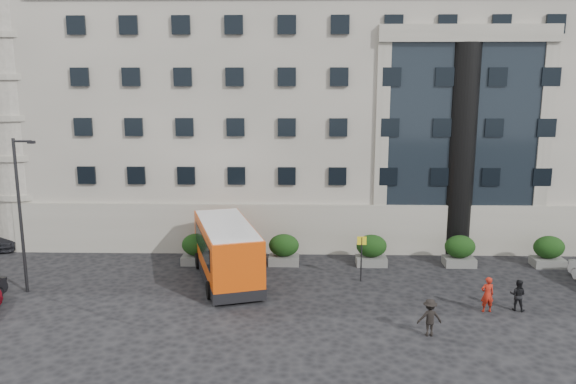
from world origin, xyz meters
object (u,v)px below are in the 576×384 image
(minibus, at_px, (227,249))
(parked_car_c, at_px, (14,235))
(hedge_b, at_px, (284,249))
(pedestrian_c, at_px, (430,317))
(pedestrian_a, at_px, (487,294))
(parked_car_d, at_px, (40,221))
(pedestrian_b, at_px, (518,295))
(hedge_d, at_px, (460,250))
(hedge_e, at_px, (549,251))
(hedge_c, at_px, (371,250))
(bus_stop_sign, at_px, (362,251))
(hedge_a, at_px, (197,249))
(street_lamp, at_px, (21,210))
(red_truck, at_px, (53,213))

(minibus, bearing_deg, parked_car_c, 139.80)
(hedge_b, height_order, pedestrian_c, hedge_b)
(hedge_b, distance_m, pedestrian_a, 11.96)
(parked_car_d, distance_m, pedestrian_b, 32.77)
(hedge_d, relative_size, minibus, 0.23)
(pedestrian_a, bearing_deg, hedge_d, -99.74)
(hedge_d, xyz_separation_m, hedge_e, (5.20, 0.00, 0.00))
(hedge_c, height_order, bus_stop_sign, bus_stop_sign)
(hedge_a, distance_m, street_lamp, 9.89)
(hedge_d, distance_m, bus_stop_sign, 6.76)
(hedge_c, relative_size, street_lamp, 0.23)
(bus_stop_sign, distance_m, red_truck, 23.34)
(hedge_e, xyz_separation_m, pedestrian_b, (-4.24, -6.57, -0.16))
(hedge_d, distance_m, pedestrian_c, 10.15)
(street_lamp, distance_m, minibus, 10.63)
(bus_stop_sign, bearing_deg, hedge_e, 13.92)
(bus_stop_sign, bearing_deg, street_lamp, -173.46)
(minibus, height_order, red_truck, minibus)
(hedge_e, relative_size, street_lamp, 0.23)
(hedge_c, relative_size, pedestrian_a, 1.07)
(hedge_b, height_order, red_truck, red_truck)
(hedge_e, xyz_separation_m, bus_stop_sign, (-11.30, -2.80, 0.80))
(minibus, xyz_separation_m, pedestrian_a, (12.87, -3.99, -0.89))
(hedge_c, distance_m, street_lamp, 19.27)
(pedestrian_b, bearing_deg, parked_car_c, 7.75)
(minibus, bearing_deg, parked_car_d, 128.61)
(hedge_b, relative_size, red_truck, 0.34)
(street_lamp, relative_size, parked_car_d, 1.68)
(hedge_b, xyz_separation_m, hedge_e, (15.60, 0.00, 0.00))
(red_truck, xyz_separation_m, parked_car_d, (-1.29, 0.63, -0.76))
(minibus, height_order, pedestrian_c, minibus)
(hedge_b, relative_size, bus_stop_sign, 0.73)
(hedge_b, height_order, parked_car_d, hedge_b)
(hedge_a, bearing_deg, pedestrian_a, -24.28)
(minibus, distance_m, parked_car_d, 18.41)
(hedge_c, height_order, red_truck, red_truck)
(hedge_a, relative_size, pedestrian_b, 1.20)
(bus_stop_sign, relative_size, parked_car_c, 0.54)
(hedge_b, bearing_deg, street_lamp, -159.93)
(hedge_b, xyz_separation_m, pedestrian_a, (9.84, -6.79, -0.07))
(street_lamp, xyz_separation_m, pedestrian_b, (24.50, -1.77, -3.60))
(minibus, xyz_separation_m, parked_car_c, (-15.17, 6.49, -1.08))
(parked_car_d, bearing_deg, minibus, -26.22)
(parked_car_d, bearing_deg, pedestrian_c, -26.30)
(pedestrian_a, bearing_deg, street_lamp, -9.99)
(hedge_d, relative_size, pedestrian_a, 1.07)
(red_truck, relative_size, parked_car_c, 1.15)
(bus_stop_sign, height_order, parked_car_d, bus_stop_sign)
(parked_car_c, relative_size, pedestrian_c, 2.84)
(parked_car_d, distance_m, pedestrian_a, 31.51)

